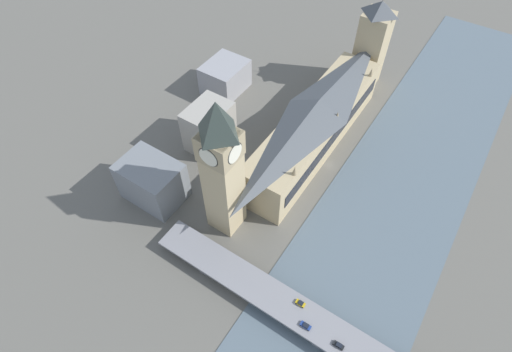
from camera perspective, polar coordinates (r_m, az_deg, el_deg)
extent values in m
plane|color=#605E56|center=(209.25, 10.44, 1.50)|extent=(600.00, 600.00, 0.00)
cube|color=slate|center=(204.99, 19.45, -2.78)|extent=(60.46, 360.00, 0.30)
cube|color=tan|center=(209.22, 8.42, 6.66)|extent=(22.50, 107.66, 23.84)
cube|color=black|center=(205.62, 11.26, 5.62)|extent=(0.40, 99.05, 7.15)
pyramid|color=#474C51|center=(198.61, 8.95, 9.92)|extent=(22.05, 105.51, 7.81)
cone|color=#9E8966|center=(227.87, 16.16, 14.10)|extent=(2.20, 2.20, 5.00)
cone|color=#9E8966|center=(196.89, 11.55, 8.45)|extent=(2.20, 2.20, 5.00)
cone|color=#9E8966|center=(170.16, 5.55, 0.80)|extent=(2.20, 2.20, 5.00)
cube|color=tan|center=(163.29, -4.66, -1.06)|extent=(12.85, 12.85, 56.18)
cube|color=tan|center=(146.39, -5.21, 4.31)|extent=(13.62, 13.62, 11.56)
cylinder|color=black|center=(143.53, -3.10, 3.26)|extent=(0.50, 8.65, 8.65)
cylinder|color=silver|center=(143.48, -3.06, 3.24)|extent=(0.62, 8.01, 8.01)
cylinder|color=black|center=(149.48, -7.24, 5.30)|extent=(0.50, 8.65, 8.65)
cylinder|color=silver|center=(149.55, -7.28, 5.32)|extent=(0.62, 8.01, 8.01)
cylinder|color=black|center=(149.93, -3.70, 5.85)|extent=(8.65, 0.50, 8.65)
cylinder|color=silver|center=(150.00, -3.67, 5.88)|extent=(8.01, 0.62, 8.01)
cylinder|color=black|center=(143.07, -6.79, 2.69)|extent=(8.65, 0.50, 8.65)
cylinder|color=silver|center=(143.01, -6.82, 2.65)|extent=(8.01, 0.62, 8.01)
pyramid|color=#2D3833|center=(137.03, -5.61, 8.12)|extent=(13.10, 13.10, 15.09)
cube|color=tan|center=(252.16, 16.01, 16.93)|extent=(15.55, 15.55, 44.72)
pyramid|color=#474C51|center=(239.40, 17.44, 22.00)|extent=(15.55, 15.55, 7.00)
cube|color=slate|center=(163.92, 9.60, -21.09)|extent=(3.00, 11.63, 4.40)
cube|color=slate|center=(174.17, -6.46, -11.95)|extent=(3.00, 11.63, 4.40)
cube|color=gray|center=(161.29, 9.74, -20.78)|extent=(152.91, 13.69, 1.20)
cube|color=gold|center=(162.22, 6.36, -17.62)|extent=(3.85, 1.87, 0.65)
cube|color=black|center=(161.70, 6.42, -17.57)|extent=(2.00, 1.68, 0.45)
cylinder|color=black|center=(162.90, 6.05, -17.17)|extent=(0.72, 0.22, 0.72)
cylinder|color=black|center=(162.29, 5.75, -17.64)|extent=(0.72, 0.22, 0.72)
cylinder|color=black|center=(162.59, 6.97, -17.66)|extent=(0.72, 0.22, 0.72)
cylinder|color=black|center=(161.98, 6.66, -18.13)|extent=(0.72, 0.22, 0.72)
cube|color=black|center=(159.26, 11.71, -22.59)|extent=(4.12, 1.75, 0.56)
cube|color=black|center=(158.77, 11.79, -22.56)|extent=(2.14, 1.58, 0.48)
cylinder|color=black|center=(159.69, 11.29, -22.11)|extent=(0.68, 0.22, 0.68)
cylinder|color=black|center=(159.17, 11.02, -22.58)|extent=(0.68, 0.22, 0.68)
cylinder|color=black|center=(159.72, 12.38, -22.63)|extent=(0.68, 0.22, 0.68)
cylinder|color=black|center=(159.20, 12.12, -23.11)|extent=(0.68, 0.22, 0.68)
cube|color=navy|center=(159.53, 7.09, -20.45)|extent=(4.24, 1.89, 0.61)
cube|color=black|center=(159.03, 7.16, -20.41)|extent=(2.21, 1.70, 0.43)
cylinder|color=black|center=(160.13, 6.71, -19.94)|extent=(0.71, 0.22, 0.71)
cylinder|color=black|center=(159.58, 6.39, -20.44)|extent=(0.71, 0.22, 0.71)
cylinder|color=black|center=(159.89, 7.79, -20.51)|extent=(0.71, 0.22, 0.71)
cylinder|color=black|center=(159.33, 7.47, -21.01)|extent=(0.71, 0.22, 0.71)
cube|color=#A39E93|center=(209.36, -6.73, 7.01)|extent=(18.15, 23.93, 24.20)
cube|color=#939399|center=(245.53, -4.43, 13.92)|extent=(21.24, 25.30, 17.71)
cube|color=slate|center=(191.71, -14.57, -0.73)|extent=(27.84, 20.44, 21.41)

